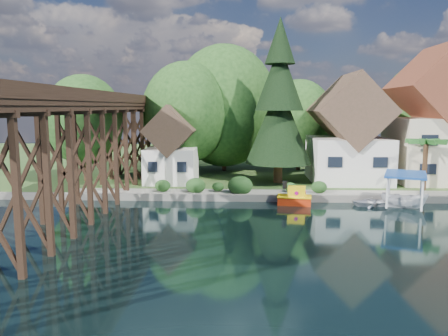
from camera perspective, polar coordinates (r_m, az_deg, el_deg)
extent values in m
plane|color=black|center=(30.44, 9.65, -7.60)|extent=(140.00, 140.00, 0.00)
cube|color=#2C4E1F|center=(63.69, 5.83, 0.86)|extent=(140.00, 52.00, 0.50)
cube|color=slate|center=(38.70, 14.07, -3.89)|extent=(60.00, 0.40, 0.62)
cube|color=gray|center=(40.35, 16.50, -3.18)|extent=(50.00, 2.60, 0.06)
cube|color=black|center=(26.06, -25.45, -1.91)|extent=(4.00, 0.36, 8.00)
cube|color=black|center=(28.89, -22.51, -0.83)|extent=(4.00, 0.36, 8.00)
cube|color=black|center=(31.79, -20.10, 0.05)|extent=(4.00, 0.36, 8.00)
cube|color=black|center=(34.74, -18.10, 0.78)|extent=(4.00, 0.36, 8.00)
cube|color=black|center=(37.73, -16.42, 1.39)|extent=(4.00, 0.36, 8.00)
cube|color=black|center=(40.75, -14.98, 1.92)|extent=(4.00, 0.36, 8.00)
cube|color=black|center=(43.80, -13.74, 2.37)|extent=(4.00, 0.36, 8.00)
cube|color=black|center=(46.87, -12.66, 2.76)|extent=(4.00, 0.36, 8.00)
cube|color=black|center=(49.96, -11.71, 3.10)|extent=(4.00, 0.36, 8.00)
cube|color=black|center=(53.06, -10.88, 3.40)|extent=(4.00, 0.36, 8.00)
cube|color=black|center=(56.17, -10.13, 3.67)|extent=(4.00, 0.36, 8.00)
cube|color=black|center=(37.73, -19.39, 7.44)|extent=(0.35, 44.00, 0.35)
cube|color=black|center=(36.59, -14.25, 7.64)|extent=(0.35, 44.00, 0.35)
cube|color=black|center=(37.13, -16.88, 8.00)|extent=(4.00, 44.00, 0.30)
cube|color=black|center=(37.83, -19.81, 8.70)|extent=(0.12, 44.00, 0.80)
cube|color=black|center=(36.53, -13.92, 8.98)|extent=(0.12, 44.00, 0.80)
cube|color=white|center=(46.68, 15.81, 1.09)|extent=(7.50, 8.00, 4.50)
cube|color=#4C3A29|center=(46.37, 16.05, 7.17)|extent=(7.64, 8.64, 7.64)
cube|color=black|center=(42.28, 14.31, 0.75)|extent=(1.35, 0.08, 1.00)
cube|color=black|center=(43.35, 19.75, 0.70)|extent=(1.35, 0.08, 1.00)
cube|color=beige|center=(49.91, 25.83, 2.17)|extent=(8.50, 8.50, 6.50)
cube|color=maroon|center=(49.75, 26.28, 9.42)|extent=(8.65, 9.18, 8.65)
cube|color=black|center=(45.02, 25.23, 2.08)|extent=(1.53, 0.08, 1.00)
cube|color=white|center=(44.55, -6.87, 0.37)|extent=(5.00, 5.00, 3.50)
cube|color=#4C3A29|center=(44.23, -6.94, 4.93)|extent=(5.09, 5.40, 5.09)
cube|color=black|center=(42.31, -9.29, 0.15)|extent=(0.90, 0.08, 1.00)
cube|color=black|center=(41.83, -5.53, 0.13)|extent=(0.90, 0.08, 1.00)
cylinder|color=#382314|center=(48.77, -4.87, 1.65)|extent=(0.50, 0.50, 4.50)
ellipsoid|color=#1B4217|center=(48.48, -4.94, 7.24)|extent=(4.40, 4.40, 5.06)
cylinder|color=#382314|center=(52.38, 0.02, 2.36)|extent=(0.50, 0.50, 4.95)
ellipsoid|color=#1B4217|center=(52.13, 0.02, 8.09)|extent=(5.00, 5.00, 5.75)
cylinder|color=#382314|center=(53.82, 9.69, 1.92)|extent=(0.50, 0.50, 4.05)
ellipsoid|color=#1B4217|center=(53.54, 9.80, 6.47)|extent=(4.00, 4.00, 4.60)
cylinder|color=#382314|center=(57.66, 24.66, 1.93)|extent=(0.50, 0.50, 4.50)
ellipsoid|color=#1B4217|center=(57.41, 24.94, 6.64)|extent=(4.60, 4.60, 5.29)
cylinder|color=#382314|center=(47.28, -17.61, 0.82)|extent=(0.50, 0.50, 4.05)
ellipsoid|color=#1B4217|center=(46.97, -17.83, 6.00)|extent=(4.00, 4.00, 4.60)
ellipsoid|color=#1B3F16|center=(39.11, -3.74, -2.12)|extent=(1.98, 1.98, 1.53)
ellipsoid|color=#1B3F16|center=(39.28, -0.79, -2.31)|extent=(1.54, 1.54, 1.19)
ellipsoid|color=#1B3F16|center=(38.68, 2.13, -2.09)|extent=(2.20, 2.20, 1.70)
ellipsoid|color=#1B3F16|center=(39.75, -8.02, -2.14)|extent=(1.76, 1.76, 1.36)
ellipsoid|color=#1B3F16|center=(39.56, 8.67, -2.33)|extent=(1.54, 1.54, 1.19)
ellipsoid|color=#1B3F16|center=(39.61, 12.32, -2.29)|extent=(1.76, 1.76, 1.36)
cylinder|color=#382314|center=(44.38, 7.07, 0.01)|extent=(0.90, 0.90, 3.00)
cone|color=black|center=(43.99, 7.18, 5.83)|extent=(6.61, 6.61, 8.01)
cone|color=black|center=(44.05, 7.28, 11.70)|extent=(4.81, 4.81, 6.51)
cone|color=black|center=(44.42, 7.36, 16.22)|extent=(3.00, 3.00, 4.51)
cylinder|color=#382314|center=(44.15, 24.75, 0.14)|extent=(0.43, 0.43, 4.30)
ellipsoid|color=#1E4C19|center=(43.92, 24.93, 3.17)|extent=(4.02, 4.02, 0.98)
cube|color=red|center=(37.09, 9.16, -4.26)|extent=(2.89, 1.83, 0.72)
cube|color=yellow|center=(37.01, 9.18, -3.67)|extent=(3.00, 1.93, 0.09)
cube|color=yellow|center=(36.93, 9.47, -3.10)|extent=(1.59, 1.29, 0.90)
cylinder|color=black|center=(36.86, 7.95, -2.16)|extent=(0.40, 0.40, 0.63)
cylinder|color=#A30C6D|center=(36.38, 9.45, -3.27)|extent=(0.33, 0.12, 0.33)
cylinder|color=#A30C6D|center=(37.48, 9.49, -2.94)|extent=(0.33, 0.12, 0.33)
cylinder|color=#A30C6D|center=(36.92, 10.59, -3.13)|extent=(0.12, 0.33, 0.33)
imported|color=white|center=(38.44, 19.08, -4.11)|extent=(3.83, 3.07, 0.71)
imported|color=silver|center=(38.18, 22.47, -3.85)|extent=(3.82, 2.51, 1.38)
cube|color=#174497|center=(37.83, 22.64, -0.77)|extent=(4.40, 5.21, 0.17)
cylinder|color=white|center=(36.14, 24.49, -3.26)|extent=(0.17, 0.17, 2.49)
cylinder|color=white|center=(39.96, 24.35, -2.23)|extent=(0.17, 0.17, 2.49)
cylinder|color=white|center=(36.14, 20.54, -3.05)|extent=(0.17, 0.17, 2.49)
cylinder|color=white|center=(39.95, 20.78, -2.04)|extent=(0.17, 0.17, 2.49)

